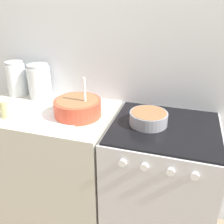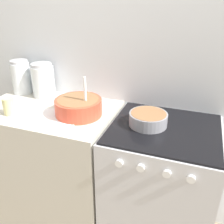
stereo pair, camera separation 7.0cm
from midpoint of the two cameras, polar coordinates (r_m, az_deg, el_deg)
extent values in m
cube|color=silver|center=(1.69, 1.55, 12.18)|extent=(4.78, 0.05, 2.40)
cube|color=beige|center=(1.92, -14.53, -11.79)|extent=(0.89, 0.58, 0.90)
cube|color=silver|center=(1.72, 9.44, -16.75)|extent=(0.63, 0.58, 0.89)
cube|color=black|center=(1.46, 10.70, -3.44)|extent=(0.61, 0.56, 0.01)
cylinder|color=white|center=(1.27, 0.79, -11.59)|extent=(0.04, 0.02, 0.04)
cylinder|color=white|center=(1.25, 5.76, -12.42)|extent=(0.04, 0.02, 0.04)
cylinder|color=white|center=(1.24, 11.62, -13.27)|extent=(0.04, 0.02, 0.04)
cylinder|color=white|center=(1.24, 16.81, -13.90)|extent=(0.04, 0.02, 0.04)
cylinder|color=#D84C33|center=(1.55, -9.12, 0.92)|extent=(0.29, 0.29, 0.10)
cylinder|color=#8C603D|center=(1.54, -9.18, 1.77)|extent=(0.26, 0.26, 0.06)
cylinder|color=white|center=(1.50, -7.58, 3.62)|extent=(0.02, 0.02, 0.23)
cylinder|color=gray|center=(1.45, 6.96, -1.45)|extent=(0.22, 0.22, 0.07)
cylinder|color=#8C603D|center=(1.44, 6.98, -1.18)|extent=(0.20, 0.20, 0.06)
cylinder|color=silver|center=(1.99, -21.94, 6.87)|extent=(0.14, 0.14, 0.23)
cylinder|color=tan|center=(2.00, -21.72, 5.63)|extent=(0.12, 0.12, 0.14)
cylinder|color=#B2B2B7|center=(1.95, -22.53, 10.30)|extent=(0.13, 0.13, 0.02)
cylinder|color=silver|center=(1.88, -17.26, 6.45)|extent=(0.16, 0.16, 0.22)
cylinder|color=silver|center=(1.89, -17.09, 5.18)|extent=(0.14, 0.14, 0.13)
cylinder|color=#B2B2B7|center=(1.84, -17.75, 10.01)|extent=(0.15, 0.15, 0.02)
cylinder|color=beige|center=(1.66, -24.20, 0.69)|extent=(0.07, 0.07, 0.11)
cube|color=white|center=(1.53, -13.80, -1.85)|extent=(0.31, 0.34, 0.01)
camera|label=1|loc=(0.04, -91.36, -0.65)|focal=40.00mm
camera|label=2|loc=(0.04, 88.64, 0.65)|focal=40.00mm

